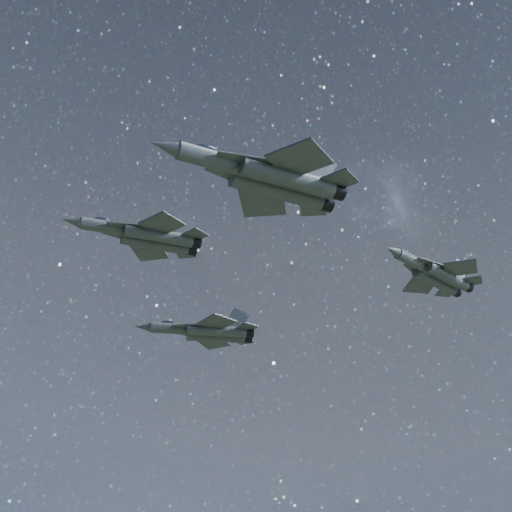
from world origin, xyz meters
name	(u,v)px	position (x,y,z in m)	size (l,w,h in m)	color
jet_lead	(146,236)	(-10.93, 5.07, 148.17)	(15.98, 11.36, 4.07)	#31373E
jet_left	(207,331)	(0.18, 20.29, 144.61)	(16.02, 11.03, 4.02)	#31373E
jet_right	(268,177)	(-2.70, -12.82, 145.78)	(19.98, 13.93, 5.03)	#31373E
jet_slot	(435,274)	(22.67, 0.91, 146.82)	(14.82, 9.73, 3.81)	#31373E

